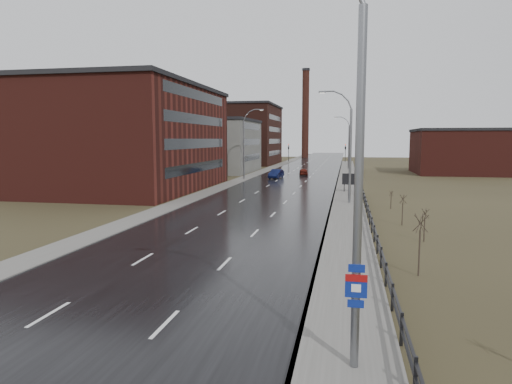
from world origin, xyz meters
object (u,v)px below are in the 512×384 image
at_px(car_near, 276,174).
at_px(billboard, 352,180).
at_px(streetlight_main, 347,158).
at_px(car_far, 304,172).

bearing_deg(car_near, billboard, -50.23).
distance_m(streetlight_main, car_far, 70.16).
relative_size(car_near, car_far, 1.21).
bearing_deg(car_near, streetlight_main, -73.16).
bearing_deg(streetlight_main, car_far, 96.24).
distance_m(streetlight_main, billboard, 44.04).
distance_m(billboard, car_near, 22.00).
height_order(billboard, car_far, billboard).
bearing_deg(streetlight_main, billboard, 89.18).
distance_m(streetlight_main, car_near, 63.44).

